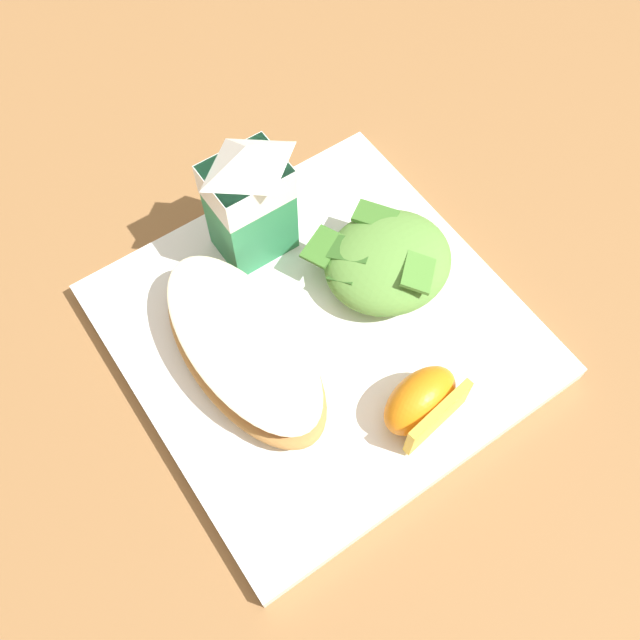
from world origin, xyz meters
The scene contains 6 objects.
ground centered at (0.00, 0.00, 0.00)m, with size 3.00×3.00×0.00m, color olive.
white_plate centered at (0.00, 0.00, 0.01)m, with size 0.28×0.28×0.02m, color white.
cheesy_pizza_bread centered at (-0.06, 0.01, 0.03)m, with size 0.08×0.17×0.04m.
green_salad_pile centered at (0.07, 0.01, 0.04)m, with size 0.11×0.10×0.04m.
milk_carton centered at (0.00, 0.09, 0.08)m, with size 0.06×0.04×0.11m.
orange_wedge_front centered at (0.02, -0.10, 0.04)m, with size 0.06×0.05×0.04m.
Camera 1 is at (-0.14, -0.20, 0.47)m, focal length 38.61 mm.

